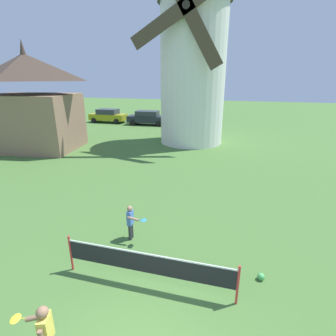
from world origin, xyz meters
The scene contains 9 objects.
windmill centered at (-2.34, 18.00, 6.67)m, with size 7.69×5.75×13.25m.
tennis_net centered at (-0.44, 1.86, 0.68)m, with size 4.56×0.06×1.10m.
player_near centered at (-1.53, -0.53, 0.80)m, with size 0.86×0.45×1.41m.
player_far centered at (-1.67, 3.71, 0.69)m, with size 0.71×0.49×1.22m.
stray_ball centered at (2.43, 2.86, 0.10)m, with size 0.19×0.19×0.19m, color #4CB259.
parked_car_mustard centered at (-13.73, 25.28, 0.81)m, with size 4.33×1.91×1.56m.
parked_car_black centered at (-8.63, 24.91, 0.81)m, with size 4.52×2.06×1.56m.
parked_car_red centered at (-4.19, 25.86, 0.81)m, with size 4.04×1.97×1.56m.
chapel centered at (-13.15, 12.83, 3.28)m, with size 6.86×5.42×7.60m.
Camera 1 is at (1.53, -3.31, 5.17)m, focal length 28.11 mm.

